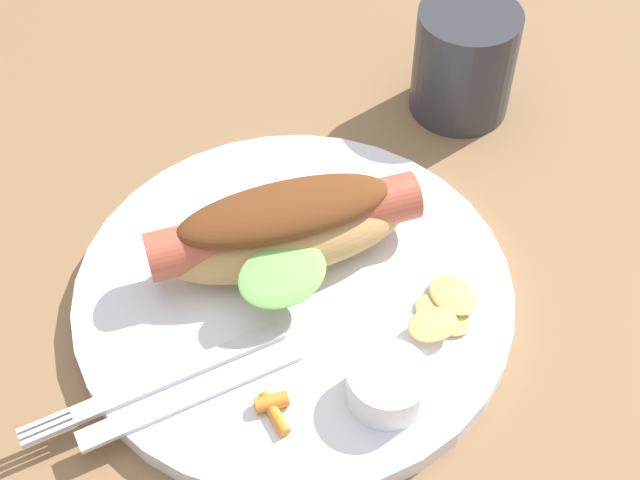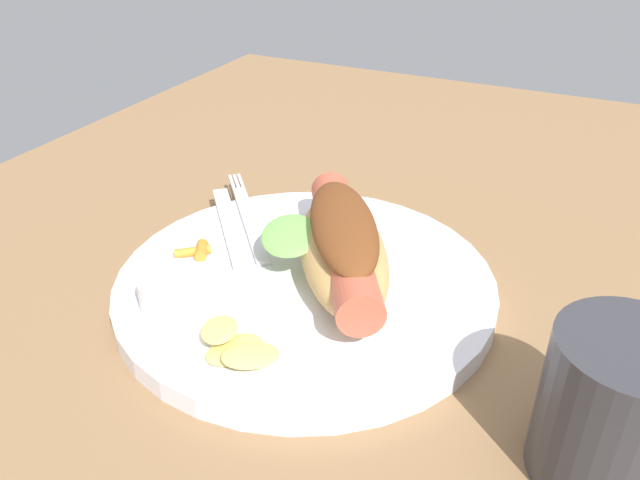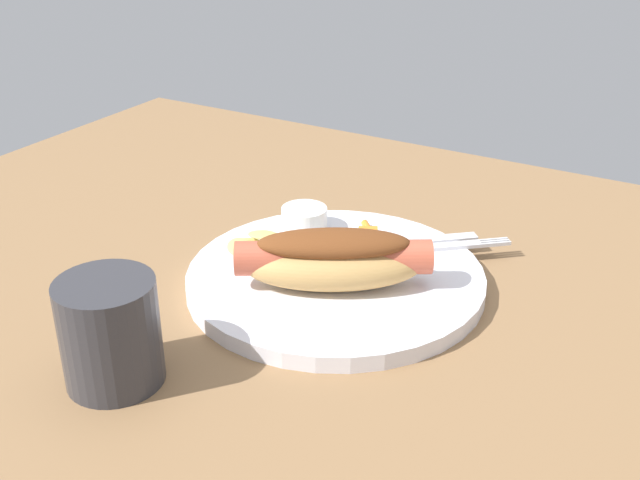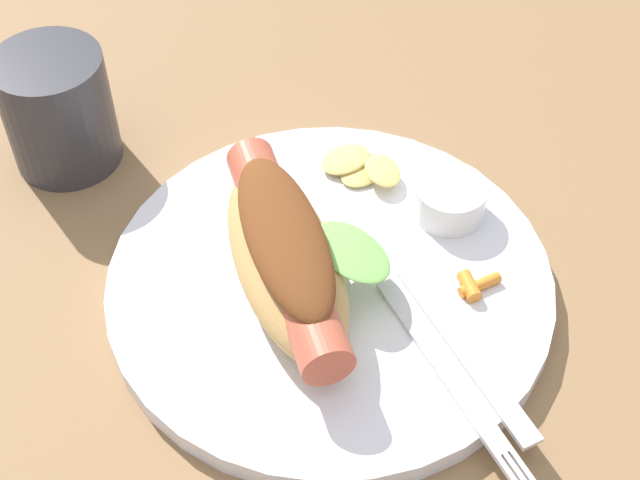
% 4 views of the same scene
% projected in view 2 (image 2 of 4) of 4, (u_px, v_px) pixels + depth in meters
% --- Properties ---
extents(ground_plane, '(1.20, 0.90, 0.02)m').
position_uv_depth(ground_plane, '(342.00, 302.00, 0.50)').
color(ground_plane, olive).
extents(plate, '(0.29, 0.29, 0.02)m').
position_uv_depth(plate, '(306.00, 284.00, 0.49)').
color(plate, white).
rests_on(plate, ground_plane).
extents(hot_dog, '(0.18, 0.15, 0.06)m').
position_uv_depth(hot_dog, '(342.00, 242.00, 0.47)').
color(hot_dog, tan).
rests_on(hot_dog, plate).
extents(sauce_ramekin, '(0.05, 0.05, 0.03)m').
position_uv_depth(sauce_ramekin, '(174.00, 292.00, 0.45)').
color(sauce_ramekin, white).
rests_on(sauce_ramekin, plate).
extents(fork, '(0.14, 0.12, 0.00)m').
position_uv_depth(fork, '(248.00, 216.00, 0.57)').
color(fork, silver).
rests_on(fork, plate).
extents(knife, '(0.12, 0.10, 0.00)m').
position_uv_depth(knife, '(230.00, 225.00, 0.55)').
color(knife, silver).
rests_on(knife, plate).
extents(chips_pile, '(0.05, 0.07, 0.01)m').
position_uv_depth(chips_pile, '(236.00, 346.00, 0.41)').
color(chips_pile, '#D9C268').
rests_on(chips_pile, plate).
extents(carrot_garnish, '(0.03, 0.03, 0.01)m').
position_uv_depth(carrot_garnish, '(198.00, 251.00, 0.51)').
color(carrot_garnish, orange).
rests_on(carrot_garnish, plate).
extents(drinking_cup, '(0.08, 0.08, 0.09)m').
position_uv_depth(drinking_cup, '(616.00, 411.00, 0.33)').
color(drinking_cup, '#333338').
rests_on(drinking_cup, ground_plane).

